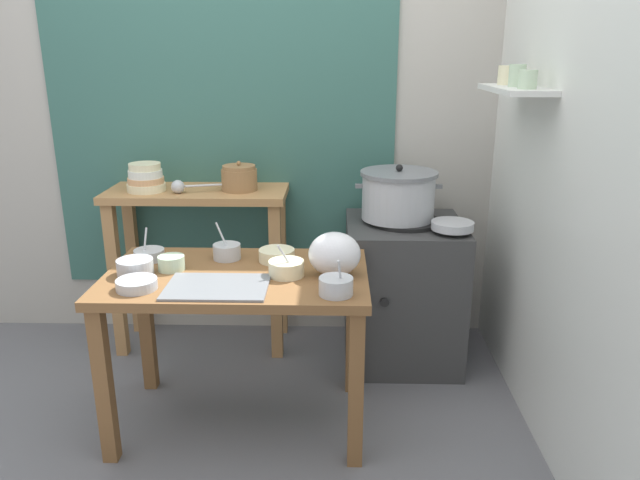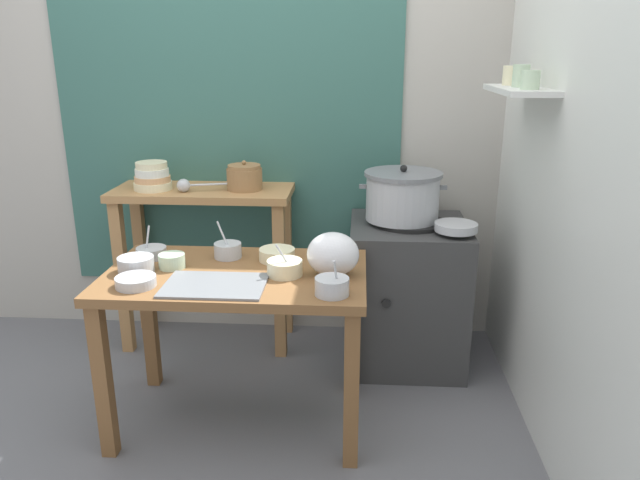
{
  "view_description": "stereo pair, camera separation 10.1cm",
  "coord_description": "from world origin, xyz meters",
  "px_view_note": "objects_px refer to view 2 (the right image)",
  "views": [
    {
      "loc": [
        0.48,
        -2.29,
        1.62
      ],
      "look_at": [
        0.41,
        0.21,
        0.82
      ],
      "focal_mm": 33.78,
      "sensor_mm": 36.0,
      "label": 1
    },
    {
      "loc": [
        0.58,
        -2.29,
        1.62
      ],
      "look_at": [
        0.41,
        0.21,
        0.82
      ],
      "focal_mm": 33.78,
      "sensor_mm": 36.0,
      "label": 2
    }
  ],
  "objects_px": {
    "clay_pot": "(245,177)",
    "prep_bowl_2": "(285,267)",
    "steamer_pot": "(403,196)",
    "prep_bowl_1": "(151,252)",
    "plastic_bag": "(333,254)",
    "stove_block": "(406,292)",
    "bowl_stack_enamel": "(152,177)",
    "serving_tray": "(215,285)",
    "back_shelf_table": "(205,228)",
    "prep_bowl_4": "(277,254)",
    "prep_bowl_8": "(332,286)",
    "prep_table": "(237,296)",
    "prep_bowl_3": "(344,253)",
    "prep_bowl_6": "(172,260)",
    "prep_bowl_0": "(136,281)",
    "wide_pan": "(456,227)",
    "ladle": "(185,185)",
    "prep_bowl_5": "(136,264)",
    "prep_bowl_7": "(228,250)"
  },
  "relations": [
    {
      "from": "plastic_bag",
      "to": "prep_bowl_1",
      "type": "xyz_separation_m",
      "value": [
        -0.82,
        0.17,
        -0.06
      ]
    },
    {
      "from": "stove_block",
      "to": "prep_bowl_5",
      "type": "relative_size",
      "value": 5.21
    },
    {
      "from": "prep_bowl_7",
      "to": "prep_bowl_4",
      "type": "bearing_deg",
      "value": -5.93
    },
    {
      "from": "prep_bowl_2",
      "to": "steamer_pot",
      "type": "bearing_deg",
      "value": 52.57
    },
    {
      "from": "clay_pot",
      "to": "prep_bowl_2",
      "type": "height_order",
      "value": "clay_pot"
    },
    {
      "from": "back_shelf_table",
      "to": "bowl_stack_enamel",
      "type": "distance_m",
      "value": 0.39
    },
    {
      "from": "prep_bowl_1",
      "to": "prep_bowl_7",
      "type": "xyz_separation_m",
      "value": [
        0.34,
        0.03,
        0.01
      ]
    },
    {
      "from": "bowl_stack_enamel",
      "to": "prep_bowl_8",
      "type": "distance_m",
      "value": 1.4
    },
    {
      "from": "bowl_stack_enamel",
      "to": "prep_bowl_6",
      "type": "bearing_deg",
      "value": -66.58
    },
    {
      "from": "prep_bowl_8",
      "to": "steamer_pot",
      "type": "bearing_deg",
      "value": 70.18
    },
    {
      "from": "prep_table",
      "to": "bowl_stack_enamel",
      "type": "height_order",
      "value": "bowl_stack_enamel"
    },
    {
      "from": "back_shelf_table",
      "to": "prep_bowl_3",
      "type": "distance_m",
      "value": 0.98
    },
    {
      "from": "serving_tray",
      "to": "prep_bowl_6",
      "type": "height_order",
      "value": "prep_bowl_6"
    },
    {
      "from": "stove_block",
      "to": "prep_bowl_1",
      "type": "bearing_deg",
      "value": -157.85
    },
    {
      "from": "stove_block",
      "to": "plastic_bag",
      "type": "relative_size",
      "value": 3.61
    },
    {
      "from": "ladle",
      "to": "wide_pan",
      "type": "height_order",
      "value": "ladle"
    },
    {
      "from": "back_shelf_table",
      "to": "prep_bowl_4",
      "type": "bearing_deg",
      "value": -51.61
    },
    {
      "from": "wide_pan",
      "to": "prep_bowl_5",
      "type": "height_order",
      "value": "wide_pan"
    },
    {
      "from": "prep_table",
      "to": "prep_bowl_0",
      "type": "bearing_deg",
      "value": -152.41
    },
    {
      "from": "prep_table",
      "to": "prep_bowl_5",
      "type": "height_order",
      "value": "prep_bowl_5"
    },
    {
      "from": "steamer_pot",
      "to": "bowl_stack_enamel",
      "type": "bearing_deg",
      "value": 176.62
    },
    {
      "from": "wide_pan",
      "to": "prep_bowl_8",
      "type": "height_order",
      "value": "prep_bowl_8"
    },
    {
      "from": "wide_pan",
      "to": "prep_bowl_1",
      "type": "height_order",
      "value": "prep_bowl_1"
    },
    {
      "from": "prep_bowl_6",
      "to": "prep_bowl_0",
      "type": "bearing_deg",
      "value": -110.17
    },
    {
      "from": "serving_tray",
      "to": "prep_bowl_1",
      "type": "relative_size",
      "value": 2.79
    },
    {
      "from": "prep_table",
      "to": "serving_tray",
      "type": "bearing_deg",
      "value": -106.05
    },
    {
      "from": "steamer_pot",
      "to": "prep_bowl_6",
      "type": "bearing_deg",
      "value": -148.3
    },
    {
      "from": "prep_bowl_6",
      "to": "prep_bowl_4",
      "type": "bearing_deg",
      "value": 16.02
    },
    {
      "from": "ladle",
      "to": "prep_bowl_2",
      "type": "relative_size",
      "value": 1.76
    },
    {
      "from": "prep_bowl_6",
      "to": "prep_bowl_8",
      "type": "relative_size",
      "value": 0.73
    },
    {
      "from": "plastic_bag",
      "to": "clay_pot",
      "type": "bearing_deg",
      "value": 123.11
    },
    {
      "from": "prep_table",
      "to": "stove_block",
      "type": "bearing_deg",
      "value": 39.37
    },
    {
      "from": "plastic_bag",
      "to": "prep_bowl_1",
      "type": "distance_m",
      "value": 0.84
    },
    {
      "from": "steamer_pot",
      "to": "wide_pan",
      "type": "distance_m",
      "value": 0.33
    },
    {
      "from": "prep_table",
      "to": "clay_pot",
      "type": "relative_size",
      "value": 5.84
    },
    {
      "from": "prep_bowl_7",
      "to": "back_shelf_table",
      "type": "bearing_deg",
      "value": 113.75
    },
    {
      "from": "prep_bowl_3",
      "to": "plastic_bag",
      "type": "bearing_deg",
      "value": -102.0
    },
    {
      "from": "clay_pot",
      "to": "plastic_bag",
      "type": "relative_size",
      "value": 0.87
    },
    {
      "from": "steamer_pot",
      "to": "prep_bowl_1",
      "type": "bearing_deg",
      "value": -156.32
    },
    {
      "from": "back_shelf_table",
      "to": "prep_bowl_0",
      "type": "distance_m",
      "value": 0.96
    },
    {
      "from": "steamer_pot",
      "to": "serving_tray",
      "type": "height_order",
      "value": "steamer_pot"
    },
    {
      "from": "clay_pot",
      "to": "serving_tray",
      "type": "height_order",
      "value": "clay_pot"
    },
    {
      "from": "stove_block",
      "to": "bowl_stack_enamel",
      "type": "xyz_separation_m",
      "value": [
        -1.36,
        0.1,
        0.58
      ]
    },
    {
      "from": "plastic_bag",
      "to": "prep_bowl_2",
      "type": "height_order",
      "value": "plastic_bag"
    },
    {
      "from": "clay_pot",
      "to": "prep_bowl_5",
      "type": "relative_size",
      "value": 1.26
    },
    {
      "from": "bowl_stack_enamel",
      "to": "prep_bowl_5",
      "type": "distance_m",
      "value": 0.81
    },
    {
      "from": "prep_bowl_2",
      "to": "prep_bowl_6",
      "type": "height_order",
      "value": "prep_bowl_2"
    },
    {
      "from": "plastic_bag",
      "to": "prep_bowl_8",
      "type": "xyz_separation_m",
      "value": [
        0.01,
        -0.21,
        -0.05
      ]
    },
    {
      "from": "prep_bowl_1",
      "to": "bowl_stack_enamel",
      "type": "bearing_deg",
      "value": 106.6
    },
    {
      "from": "steamer_pot",
      "to": "ladle",
      "type": "bearing_deg",
      "value": 178.44
    }
  ]
}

